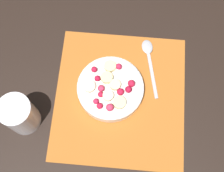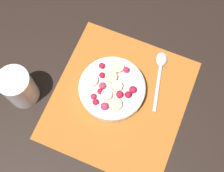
{
  "view_description": "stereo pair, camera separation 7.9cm",
  "coord_description": "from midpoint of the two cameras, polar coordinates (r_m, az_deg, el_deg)",
  "views": [
    {
      "loc": [
        0.24,
        -0.0,
        0.79
      ],
      "look_at": [
        -0.01,
        -0.03,
        0.05
      ],
      "focal_mm": 50.0,
      "sensor_mm": 36.0,
      "label": 1
    },
    {
      "loc": [
        0.23,
        0.07,
        0.79
      ],
      "look_at": [
        -0.01,
        -0.03,
        0.05
      ],
      "focal_mm": 50.0,
      "sensor_mm": 36.0,
      "label": 2
    }
  ],
  "objects": [
    {
      "name": "fruit_bowl",
      "position": [
        0.81,
        -2.78,
        -0.86
      ],
      "size": [
        0.17,
        0.17,
        0.05
      ],
      "color": "white",
      "rests_on": "placemat"
    },
    {
      "name": "drinking_glass",
      "position": [
        0.8,
        -18.95,
        -5.41
      ],
      "size": [
        0.08,
        0.08,
        0.11
      ],
      "color": "white",
      "rests_on": "ground_plane"
    },
    {
      "name": "spoon",
      "position": [
        0.86,
        4.44,
        5.17
      ],
      "size": [
        0.17,
        0.06,
        0.01
      ],
      "rotation": [
        0.0,
        0.0,
        3.36
      ],
      "color": "#B2B2B7",
      "rests_on": "placemat"
    },
    {
      "name": "placemat",
      "position": [
        0.83,
        -0.97,
        -2.45
      ],
      "size": [
        0.37,
        0.34,
        0.01
      ],
      "color": "#B26023",
      "rests_on": "ground_plane"
    },
    {
      "name": "ground_plane",
      "position": [
        0.83,
        -0.96,
        -2.51
      ],
      "size": [
        3.0,
        3.0,
        0.0
      ],
      "primitive_type": "plane",
      "color": "black"
    }
  ]
}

